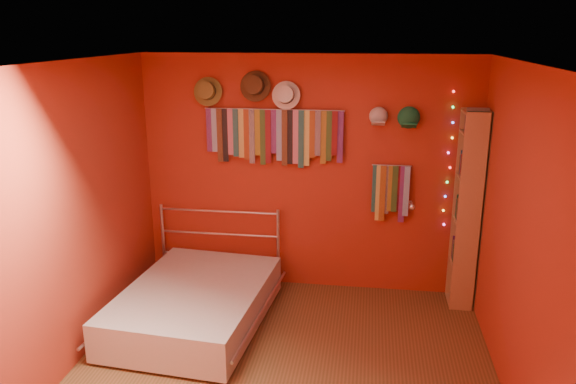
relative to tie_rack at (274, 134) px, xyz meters
The scene contains 16 objects.
ground 2.41m from the tie_rack, 78.52° to the right, with size 3.50×3.50×0.00m, color brown.
back_wall 0.56m from the tie_rack, 10.78° to the left, with size 3.50×0.02×2.50m, color #9C3619.
right_wall 2.72m from the tie_rack, 38.85° to the right, with size 0.02×3.50×2.50m, color #9C3619.
left_wall 2.24m from the tie_rack, 129.88° to the right, with size 0.02×3.50×2.50m, color #9C3619.
ceiling 1.90m from the tie_rack, 78.52° to the right, with size 3.50×3.50×0.02m, color white.
tie_rack is the anchor object (origin of this frame).
small_tie_rack 1.33m from the tie_rack, ahead, with size 0.40×0.03×0.60m.
fedora_olive 0.81m from the tie_rack, behind, with size 0.30×0.16×0.29m.
fedora_brown 0.53m from the tie_rack, 169.85° to the right, with size 0.31×0.17×0.31m.
fedora_white 0.43m from the tie_rack, 13.71° to the right, with size 0.29×0.16×0.28m.
cap_white 1.07m from the tie_rack, ahead, with size 0.18×0.23×0.18m.
cap_green 1.37m from the tie_rack, ahead, with size 0.20×0.25×0.20m.
fairy_lights 1.78m from the tie_rack, ahead, with size 0.06×0.02×1.39m.
reading_lamp 1.58m from the tie_rack, ahead, with size 0.06×0.27×0.08m.
bookshelf 2.11m from the tie_rack, ahead, with size 0.25×0.34×2.00m.
bed 1.87m from the tie_rack, 122.26° to the right, with size 1.48×1.88×0.88m.
Camera 1 is at (0.63, -3.94, 2.73)m, focal length 35.00 mm.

